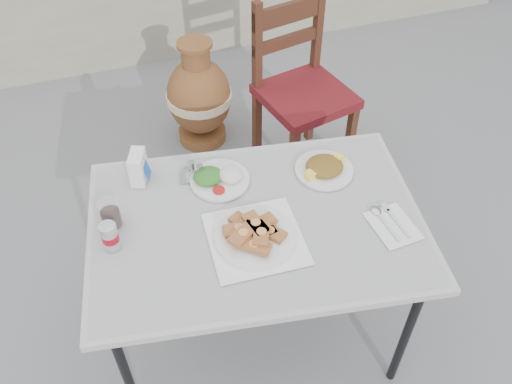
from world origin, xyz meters
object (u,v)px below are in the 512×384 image
object	(u,v)px
napkin_holder	(138,167)
terracotta_urn	(199,97)
condiment_caddy	(193,173)
soda_can	(110,236)
cafe_table	(256,230)
chair	(301,89)
pide_plate	(255,233)
salad_rice_plate	(219,177)
cola_glass	(110,215)
salad_chopped_plate	(324,168)

from	to	relation	value
napkin_holder	terracotta_urn	distance (m)	1.20
condiment_caddy	soda_can	bearing A→B (deg)	-144.99
cafe_table	terracotta_urn	world-z (taller)	cafe_table
chair	pide_plate	bearing A→B (deg)	-132.23
soda_can	pide_plate	bearing A→B (deg)	-14.98
cafe_table	terracotta_urn	bearing A→B (deg)	85.37
salad_rice_plate	cola_glass	distance (m)	0.42
napkin_holder	terracotta_urn	xyz separation A→B (m)	(0.45, 1.00, -0.47)
salad_rice_plate	napkin_holder	distance (m)	0.30
salad_chopped_plate	cola_glass	distance (m)	0.80
salad_chopped_plate	soda_can	xyz separation A→B (m)	(-0.82, -0.11, 0.03)
cola_glass	napkin_holder	world-z (taller)	napkin_holder
chair	terracotta_urn	size ratio (longest dim) A/B	1.48
cola_glass	condiment_caddy	world-z (taller)	cola_glass
salad_rice_plate	soda_can	size ratio (longest dim) A/B	2.19
salad_rice_plate	condiment_caddy	bearing A→B (deg)	148.56
cafe_table	chair	xyz separation A→B (m)	(0.57, 0.96, -0.16)
soda_can	condiment_caddy	size ratio (longest dim) A/B	0.92
napkin_holder	cafe_table	bearing A→B (deg)	-24.07
cafe_table	napkin_holder	distance (m)	0.50
pide_plate	salad_chopped_plate	world-z (taller)	pide_plate
cola_glass	terracotta_urn	distance (m)	1.41
chair	cola_glass	bearing A→B (deg)	-154.26
cafe_table	soda_can	xyz separation A→B (m)	(-0.49, 0.04, 0.10)
cola_glass	terracotta_urn	bearing A→B (deg)	63.88
soda_can	napkin_holder	world-z (taller)	napkin_holder
condiment_caddy	cafe_table	bearing A→B (deg)	-61.35
cafe_table	salad_chopped_plate	xyz separation A→B (m)	(0.33, 0.15, 0.07)
soda_can	cola_glass	size ratio (longest dim) A/B	0.98
condiment_caddy	chair	size ratio (longest dim) A/B	0.12
cola_glass	chair	bearing A→B (deg)	37.91
salad_rice_plate	terracotta_urn	size ratio (longest dim) A/B	0.34
cafe_table	soda_can	bearing A→B (deg)	174.79
soda_can	salad_chopped_plate	bearing A→B (deg)	7.63
cola_glass	cafe_table	bearing A→B (deg)	-16.70
salad_rice_plate	condiment_caddy	world-z (taller)	condiment_caddy
pide_plate	condiment_caddy	xyz separation A→B (m)	(-0.12, 0.36, -0.01)
salad_rice_plate	terracotta_urn	world-z (taller)	salad_rice_plate
salad_chopped_plate	condiment_caddy	xyz separation A→B (m)	(-0.48, 0.13, 0.00)
cola_glass	terracotta_urn	xyz separation A→B (m)	(0.59, 1.20, -0.45)
salad_rice_plate	terracotta_urn	distance (m)	1.20
cola_glass	napkin_holder	distance (m)	0.23
pide_plate	condiment_caddy	distance (m)	0.38
soda_can	cola_glass	distance (m)	0.10
soda_can	terracotta_urn	distance (m)	1.50
cafe_table	terracotta_urn	xyz separation A→B (m)	(0.11, 1.34, -0.36)
cola_glass	napkin_holder	xyz separation A→B (m)	(0.13, 0.19, 0.02)
condiment_caddy	terracotta_urn	distance (m)	1.17
soda_can	condiment_caddy	bearing A→B (deg)	35.01
cafe_table	salad_chopped_plate	world-z (taller)	salad_chopped_plate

